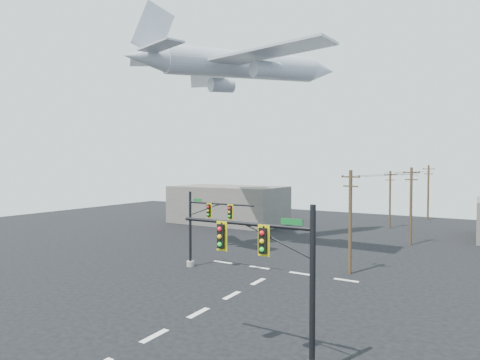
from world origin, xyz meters
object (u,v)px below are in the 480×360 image
Objects in this scene: signal_mast_near at (281,280)px; airliner at (244,66)px; signal_mast_far at (203,227)px; utility_pole_d at (428,191)px; utility_pole_b at (411,204)px; utility_pole_c at (390,198)px; utility_pole_a at (350,220)px.

signal_mast_near is 0.29× the size of airliner.
signal_mast_far is 0.75× the size of utility_pole_d.
utility_pole_c is (-4.56, 12.30, -0.29)m from utility_pole_b.
signal_mast_near is 0.83× the size of utility_pole_b.
utility_pole_d reaches higher than utility_pole_a.
signal_mast_far is 0.27× the size of airliner.
utility_pole_c is at bearing 95.22° from utility_pole_b.
utility_pole_c is at bearing 73.38° from signal_mast_far.
utility_pole_c is 0.91× the size of utility_pole_d.
utility_pole_c reaches higher than signal_mast_near.
utility_pole_a is 0.98× the size of utility_pole_b.
utility_pole_a is 1.04× the size of utility_pole_c.
signal_mast_near is 0.85× the size of utility_pole_a.
utility_pole_b reaches higher than signal_mast_far.
utility_pole_c is (-3.62, 46.43, 0.40)m from signal_mast_near.
utility_pole_c reaches higher than signal_mast_far.
signal_mast_near is 18.69m from signal_mast_far.
utility_pole_d is (13.94, 47.12, 1.20)m from signal_mast_far.
signal_mast_near is at bearing -118.60° from airliner.
signal_mast_near is at bearing -84.59° from utility_pole_d.
signal_mast_near is 1.08× the size of signal_mast_far.
utility_pole_b is at bearing -29.70° from airliner.
utility_pole_d is 42.69m from airliner.
airliner reaches higher than utility_pole_d.
signal_mast_near is 46.57m from utility_pole_c.
utility_pole_b reaches higher than utility_pole_c.
airliner reaches higher than utility_pole_a.
signal_mast_near is 59.87m from utility_pole_d.
utility_pole_a is 42.11m from utility_pole_d.
signal_mast_far is at bearing -139.50° from utility_pole_b.
utility_pole_a is (11.96, 5.05, 0.94)m from signal_mast_far.
utility_pole_b is 25.38m from airliner.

